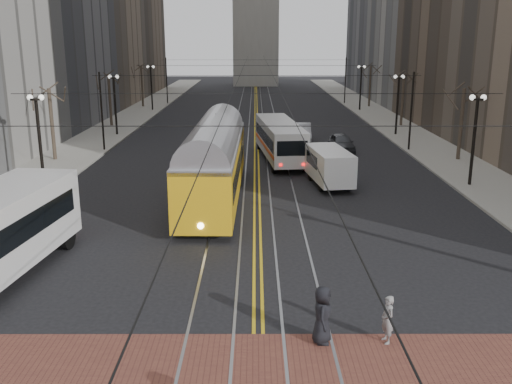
{
  "coord_description": "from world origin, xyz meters",
  "views": [
    {
      "loc": [
        -0.1,
        -17.53,
        9.21
      ],
      "look_at": [
        -0.07,
        5.52,
        3.0
      ],
      "focal_mm": 40.0,
      "sensor_mm": 36.0,
      "label": 1
    }
  ],
  "objects_px": {
    "streetcar": "(215,168)",
    "sedan_grey": "(342,143)",
    "pedestrian_a": "(322,315)",
    "pedestrian_b": "(387,319)",
    "cargo_van": "(329,168)",
    "rear_bus": "(280,141)",
    "sedan_silver": "(301,133)"
  },
  "relations": [
    {
      "from": "streetcar",
      "to": "sedan_grey",
      "type": "relative_size",
      "value": 3.54
    },
    {
      "from": "sedan_grey",
      "to": "pedestrian_a",
      "type": "height_order",
      "value": "pedestrian_a"
    },
    {
      "from": "pedestrian_a",
      "to": "pedestrian_b",
      "type": "distance_m",
      "value": 2.04
    },
    {
      "from": "pedestrian_a",
      "to": "pedestrian_b",
      "type": "xyz_separation_m",
      "value": [
        2.03,
        0.0,
        -0.16
      ]
    },
    {
      "from": "cargo_van",
      "to": "rear_bus",
      "type": "bearing_deg",
      "value": 102.02
    },
    {
      "from": "sedan_grey",
      "to": "sedan_silver",
      "type": "height_order",
      "value": "sedan_silver"
    },
    {
      "from": "sedan_silver",
      "to": "streetcar",
      "type": "bearing_deg",
      "value": -106.12
    },
    {
      "from": "rear_bus",
      "to": "cargo_van",
      "type": "height_order",
      "value": "rear_bus"
    },
    {
      "from": "rear_bus",
      "to": "sedan_grey",
      "type": "xyz_separation_m",
      "value": [
        5.35,
        3.31,
        -0.72
      ]
    },
    {
      "from": "cargo_van",
      "to": "sedan_silver",
      "type": "bearing_deg",
      "value": 84.68
    },
    {
      "from": "streetcar",
      "to": "rear_bus",
      "type": "bearing_deg",
      "value": 69.95
    },
    {
      "from": "rear_bus",
      "to": "cargo_van",
      "type": "relative_size",
      "value": 2.12
    },
    {
      "from": "rear_bus",
      "to": "sedan_grey",
      "type": "distance_m",
      "value": 6.33
    },
    {
      "from": "streetcar",
      "to": "pedestrian_b",
      "type": "relative_size",
      "value": 10.09
    },
    {
      "from": "sedan_grey",
      "to": "pedestrian_a",
      "type": "distance_m",
      "value": 31.65
    },
    {
      "from": "sedan_silver",
      "to": "pedestrian_b",
      "type": "distance_m",
      "value": 35.68
    },
    {
      "from": "streetcar",
      "to": "pedestrian_b",
      "type": "height_order",
      "value": "streetcar"
    },
    {
      "from": "rear_bus",
      "to": "cargo_van",
      "type": "bearing_deg",
      "value": -76.81
    },
    {
      "from": "cargo_van",
      "to": "sedan_grey",
      "type": "xyz_separation_m",
      "value": [
        2.47,
        11.41,
        -0.43
      ]
    },
    {
      "from": "cargo_van",
      "to": "sedan_grey",
      "type": "bearing_deg",
      "value": 70.24
    },
    {
      "from": "cargo_van",
      "to": "sedan_silver",
      "type": "height_order",
      "value": "cargo_van"
    },
    {
      "from": "rear_bus",
      "to": "cargo_van",
      "type": "xyz_separation_m",
      "value": [
        2.88,
        -8.1,
        -0.3
      ]
    },
    {
      "from": "rear_bus",
      "to": "sedan_grey",
      "type": "relative_size",
      "value": 2.56
    },
    {
      "from": "rear_bus",
      "to": "pedestrian_b",
      "type": "distance_m",
      "value": 28.01
    },
    {
      "from": "pedestrian_a",
      "to": "streetcar",
      "type": "bearing_deg",
      "value": 23.47
    },
    {
      "from": "streetcar",
      "to": "pedestrian_b",
      "type": "distance_m",
      "value": 17.91
    },
    {
      "from": "cargo_van",
      "to": "pedestrian_b",
      "type": "distance_m",
      "value": 19.83
    },
    {
      "from": "rear_bus",
      "to": "cargo_van",
      "type": "distance_m",
      "value": 8.6
    },
    {
      "from": "sedan_silver",
      "to": "pedestrian_b",
      "type": "bearing_deg",
      "value": -87.17
    },
    {
      "from": "sedan_grey",
      "to": "pedestrian_a",
      "type": "xyz_separation_m",
      "value": [
        -5.17,
        -31.22,
        0.19
      ]
    },
    {
      "from": "streetcar",
      "to": "rear_bus",
      "type": "height_order",
      "value": "streetcar"
    },
    {
      "from": "pedestrian_b",
      "to": "rear_bus",
      "type": "bearing_deg",
      "value": 172.59
    }
  ]
}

